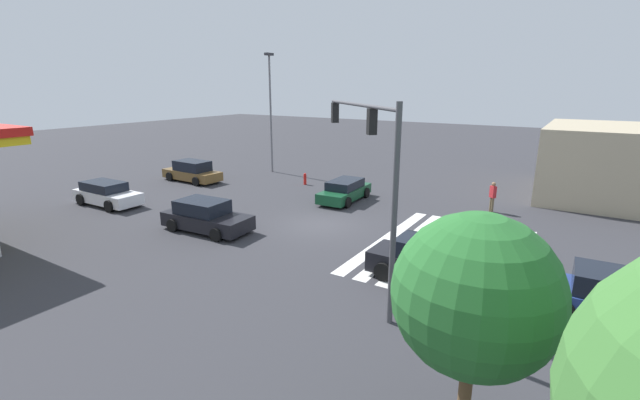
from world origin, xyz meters
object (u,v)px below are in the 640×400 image
car_3 (206,217)px  street_light_pole_a (270,104)px  car_0 (425,262)px  fire_hydrant (305,179)px  car_2 (345,191)px  car_4 (192,172)px  tree_corner_b (475,295)px  car_5 (617,298)px  car_1 (107,194)px  pedestrian (493,195)px  traffic_signal_mast (371,156)px

car_3 → street_light_pole_a: (13.80, 6.70, 4.91)m
car_0 → fire_hydrant: size_ratio=4.93×
car_2 → car_3: (-8.81, 3.12, 0.08)m
car_4 → tree_corner_b: bearing=151.0°
car_4 → car_5: bearing=167.7°
car_1 → car_4: (7.43, 0.79, 0.05)m
car_2 → pedestrian: size_ratio=2.59×
traffic_signal_mast → street_light_pole_a: street_light_pole_a is taller
car_1 → street_light_pole_a: size_ratio=0.48×
car_5 → pedestrian: bearing=116.7°
car_0 → car_2: bearing=134.8°
tree_corner_b → traffic_signal_mast: bearing=42.3°
traffic_signal_mast → car_0: bearing=-83.2°
car_1 → car_2: car_1 is taller
car_5 → pedestrian: pedestrian is taller
car_3 → street_light_pole_a: street_light_pole_a is taller
car_3 → tree_corner_b: bearing=-28.2°
car_5 → street_light_pole_a: street_light_pole_a is taller
traffic_signal_mast → car_2: bearing=-12.3°
traffic_signal_mast → pedestrian: (12.76, -1.76, -3.86)m
car_1 → car_3: 8.73m
car_3 → car_2: bearing=67.2°
car_5 → pedestrian: 11.78m
pedestrian → street_light_pole_a: bearing=-54.3°
car_3 → car_4: (7.57, 9.52, 0.02)m
car_3 → car_4: size_ratio=0.96×
car_4 → street_light_pole_a: size_ratio=0.51×
car_4 → pedestrian: size_ratio=2.79×
pedestrian → car_4: bearing=-36.4°
fire_hydrant → traffic_signal_mast: bearing=-138.4°
pedestrian → car_0: bearing=42.5°
car_1 → street_light_pole_a: (13.67, -2.03, 4.93)m
traffic_signal_mast → pedestrian: bearing=-52.8°
car_1 → car_5: car_5 is taller
car_0 → fire_hydrant: car_0 is taller
car_3 → car_5: car_3 is taller
car_2 → car_5: car_5 is taller
tree_corner_b → fire_hydrant: size_ratio=5.75×
fire_hydrant → car_0: bearing=-130.4°
car_1 → fire_hydrant: 13.20m
car_0 → tree_corner_b: tree_corner_b is taller
car_0 → car_5: 6.02m
traffic_signal_mast → street_light_pole_a: bearing=2.0°
tree_corner_b → fire_hydrant: tree_corner_b is taller
car_5 → fire_hydrant: car_5 is taller
car_0 → pedestrian: bearing=89.6°
traffic_signal_mast → tree_corner_b: 7.07m
car_2 → fire_hydrant: size_ratio=5.33×
car_0 → car_1: size_ratio=0.92×
car_1 → car_4: 7.47m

